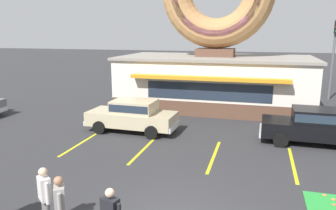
{
  "coord_description": "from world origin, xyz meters",
  "views": [
    {
      "loc": [
        1.98,
        -7.48,
        4.88
      ],
      "look_at": [
        -1.53,
        5.0,
        2.0
      ],
      "focal_mm": 35.0,
      "sensor_mm": 36.0,
      "label": 1
    }
  ],
  "objects_px": {
    "trash_bin": "(302,115)",
    "traffic_light_pole": "(334,49)",
    "pedestrian_clipboard_woman": "(45,196)",
    "car_champagne": "(133,114)",
    "car_black": "(314,125)",
    "pedestrian_leather_jacket_man": "(60,206)"
  },
  "relations": [
    {
      "from": "pedestrian_clipboard_woman",
      "to": "trash_bin",
      "type": "distance_m",
      "value": 14.21
    },
    {
      "from": "car_champagne",
      "to": "car_black",
      "type": "distance_m",
      "value": 8.48
    },
    {
      "from": "trash_bin",
      "to": "pedestrian_leather_jacket_man",
      "type": "bearing_deg",
      "value": -117.98
    },
    {
      "from": "car_champagne",
      "to": "pedestrian_leather_jacket_man",
      "type": "bearing_deg",
      "value": -79.18
    },
    {
      "from": "car_champagne",
      "to": "traffic_light_pole",
      "type": "distance_m",
      "value": 16.15
    },
    {
      "from": "trash_bin",
      "to": "traffic_light_pole",
      "type": "xyz_separation_m",
      "value": [
        2.74,
        7.69,
        3.21
      ]
    },
    {
      "from": "car_champagne",
      "to": "pedestrian_clipboard_woman",
      "type": "height_order",
      "value": "pedestrian_clipboard_woman"
    },
    {
      "from": "pedestrian_leather_jacket_man",
      "to": "trash_bin",
      "type": "height_order",
      "value": "pedestrian_leather_jacket_man"
    },
    {
      "from": "car_champagne",
      "to": "pedestrian_leather_jacket_man",
      "type": "relative_size",
      "value": 2.79
    },
    {
      "from": "pedestrian_clipboard_woman",
      "to": "car_black",
      "type": "bearing_deg",
      "value": 49.97
    },
    {
      "from": "car_champagne",
      "to": "trash_bin",
      "type": "relative_size",
      "value": 4.73
    },
    {
      "from": "pedestrian_leather_jacket_man",
      "to": "traffic_light_pole",
      "type": "bearing_deg",
      "value": 65.08
    },
    {
      "from": "trash_bin",
      "to": "car_champagne",
      "type": "bearing_deg",
      "value": -155.8
    },
    {
      "from": "traffic_light_pole",
      "to": "car_black",
      "type": "bearing_deg",
      "value": -103.19
    },
    {
      "from": "trash_bin",
      "to": "traffic_light_pole",
      "type": "height_order",
      "value": "traffic_light_pole"
    },
    {
      "from": "car_champagne",
      "to": "traffic_light_pole",
      "type": "height_order",
      "value": "traffic_light_pole"
    },
    {
      "from": "car_black",
      "to": "traffic_light_pole",
      "type": "bearing_deg",
      "value": 76.81
    },
    {
      "from": "car_black",
      "to": "traffic_light_pole",
      "type": "xyz_separation_m",
      "value": [
        2.58,
        11.02,
        2.84
      ]
    },
    {
      "from": "car_black",
      "to": "pedestrian_leather_jacket_man",
      "type": "height_order",
      "value": "pedestrian_leather_jacket_man"
    },
    {
      "from": "pedestrian_clipboard_woman",
      "to": "trash_bin",
      "type": "xyz_separation_m",
      "value": [
        7.29,
        12.19,
        -0.42
      ]
    },
    {
      "from": "car_champagne",
      "to": "pedestrian_leather_jacket_man",
      "type": "xyz_separation_m",
      "value": [
        1.67,
        -8.76,
        0.04
      ]
    },
    {
      "from": "car_champagne",
      "to": "trash_bin",
      "type": "bearing_deg",
      "value": 24.2
    }
  ]
}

